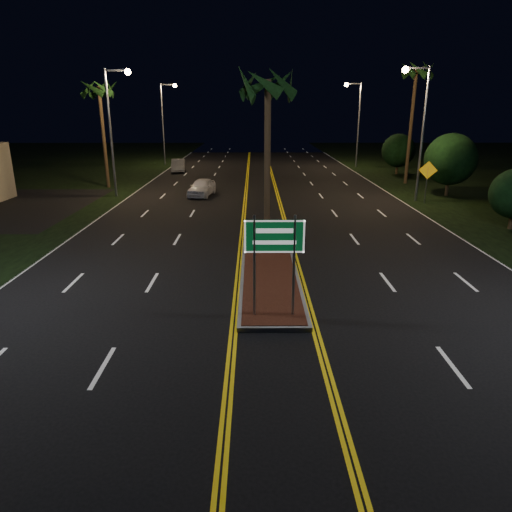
{
  "coord_description": "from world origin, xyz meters",
  "views": [
    {
      "loc": [
        -0.62,
        -10.25,
        6.32
      ],
      "look_at": [
        -0.55,
        3.38,
        1.9
      ],
      "focal_mm": 32.0,
      "sensor_mm": 36.0,
      "label": 1
    }
  ],
  "objects_px": {
    "median_island": "(269,271)",
    "shrub_mid": "(451,159)",
    "streetlight_left_mid": "(115,118)",
    "warning_sign": "(427,176)",
    "palm_median": "(268,85)",
    "streetlight_right_far": "(356,115)",
    "palm_right_far": "(416,72)",
    "shrub_far": "(398,150)",
    "streetlight_left_far": "(166,115)",
    "palm_left_far": "(99,89)",
    "highway_sign": "(274,246)",
    "streetlight_right_mid": "(419,119)",
    "car_far": "(178,164)",
    "car_near": "(202,186)"
  },
  "relations": [
    {
      "from": "streetlight_left_mid",
      "to": "streetlight_right_mid",
      "type": "bearing_deg",
      "value": -5.38
    },
    {
      "from": "car_far",
      "to": "highway_sign",
      "type": "bearing_deg",
      "value": -83.25
    },
    {
      "from": "warning_sign",
      "to": "streetlight_left_mid",
      "type": "bearing_deg",
      "value": -164.23
    },
    {
      "from": "palm_left_far",
      "to": "car_near",
      "type": "xyz_separation_m",
      "value": [
        8.26,
        -3.89,
        -6.99
      ]
    },
    {
      "from": "highway_sign",
      "to": "car_near",
      "type": "bearing_deg",
      "value": 102.02
    },
    {
      "from": "streetlight_left_mid",
      "to": "shrub_mid",
      "type": "xyz_separation_m",
      "value": [
        24.61,
        0.0,
        -2.93
      ]
    },
    {
      "from": "median_island",
      "to": "shrub_mid",
      "type": "xyz_separation_m",
      "value": [
        14.0,
        17.0,
        2.64
      ]
    },
    {
      "from": "shrub_far",
      "to": "warning_sign",
      "type": "height_order",
      "value": "shrub_far"
    },
    {
      "from": "palm_right_far",
      "to": "car_near",
      "type": "relative_size",
      "value": 2.28
    },
    {
      "from": "car_far",
      "to": "shrub_far",
      "type": "bearing_deg",
      "value": -12.23
    },
    {
      "from": "shrub_far",
      "to": "warning_sign",
      "type": "relative_size",
      "value": 1.36
    },
    {
      "from": "highway_sign",
      "to": "warning_sign",
      "type": "distance_m",
      "value": 21.59
    },
    {
      "from": "streetlight_right_mid",
      "to": "palm_left_far",
      "type": "distance_m",
      "value": 24.26
    },
    {
      "from": "streetlight_right_mid",
      "to": "car_near",
      "type": "relative_size",
      "value": 1.99
    },
    {
      "from": "warning_sign",
      "to": "palm_median",
      "type": "bearing_deg",
      "value": -113.62
    },
    {
      "from": "highway_sign",
      "to": "palm_median",
      "type": "relative_size",
      "value": 0.39
    },
    {
      "from": "streetlight_left_far",
      "to": "palm_left_far",
      "type": "distance_m",
      "value": 16.28
    },
    {
      "from": "streetlight_right_mid",
      "to": "shrub_mid",
      "type": "distance_m",
      "value": 4.9
    },
    {
      "from": "streetlight_right_mid",
      "to": "warning_sign",
      "type": "height_order",
      "value": "streetlight_right_mid"
    },
    {
      "from": "median_island",
      "to": "streetlight_right_mid",
      "type": "relative_size",
      "value": 1.14
    },
    {
      "from": "median_island",
      "to": "palm_left_far",
      "type": "height_order",
      "value": "palm_left_far"
    },
    {
      "from": "streetlight_right_far",
      "to": "streetlight_left_far",
      "type": "bearing_deg",
      "value": 174.62
    },
    {
      "from": "shrub_far",
      "to": "warning_sign",
      "type": "xyz_separation_m",
      "value": [
        -2.46,
        -14.84,
        -0.41
      ]
    },
    {
      "from": "car_near",
      "to": "streetlight_left_mid",
      "type": "bearing_deg",
      "value": -169.56
    },
    {
      "from": "palm_right_far",
      "to": "shrub_far",
      "type": "height_order",
      "value": "palm_right_far"
    },
    {
      "from": "streetlight_left_mid",
      "to": "streetlight_right_far",
      "type": "relative_size",
      "value": 1.0
    },
    {
      "from": "highway_sign",
      "to": "streetlight_right_mid",
      "type": "xyz_separation_m",
      "value": [
        10.61,
        19.2,
        3.25
      ]
    },
    {
      "from": "palm_right_far",
      "to": "shrub_mid",
      "type": "distance_m",
      "value": 8.87
    },
    {
      "from": "palm_right_far",
      "to": "highway_sign",
      "type": "bearing_deg",
      "value": -115.2
    },
    {
      "from": "streetlight_left_far",
      "to": "palm_median",
      "type": "bearing_deg",
      "value": -72.42
    },
    {
      "from": "shrub_far",
      "to": "warning_sign",
      "type": "distance_m",
      "value": 15.05
    },
    {
      "from": "streetlight_left_mid",
      "to": "palm_left_far",
      "type": "distance_m",
      "value": 5.01
    },
    {
      "from": "streetlight_right_far",
      "to": "palm_left_far",
      "type": "xyz_separation_m",
      "value": [
        -23.41,
        -14.0,
        2.09
      ]
    },
    {
      "from": "streetlight_right_far",
      "to": "car_far",
      "type": "bearing_deg",
      "value": -168.53
    },
    {
      "from": "streetlight_left_far",
      "to": "shrub_mid",
      "type": "height_order",
      "value": "streetlight_left_far"
    },
    {
      "from": "palm_right_far",
      "to": "car_far",
      "type": "relative_size",
      "value": 2.32
    },
    {
      "from": "palm_left_far",
      "to": "shrub_mid",
      "type": "bearing_deg",
      "value": -8.49
    },
    {
      "from": "streetlight_left_far",
      "to": "palm_left_far",
      "type": "height_order",
      "value": "streetlight_left_far"
    },
    {
      "from": "palm_median",
      "to": "streetlight_right_far",
      "type": "bearing_deg",
      "value": 71.38
    },
    {
      "from": "streetlight_left_mid",
      "to": "palm_left_far",
      "type": "relative_size",
      "value": 1.02
    },
    {
      "from": "palm_right_far",
      "to": "warning_sign",
      "type": "distance_m",
      "value": 11.5
    },
    {
      "from": "streetlight_left_mid",
      "to": "streetlight_left_far",
      "type": "height_order",
      "value": "same"
    },
    {
      "from": "streetlight_right_far",
      "to": "car_far",
      "type": "relative_size",
      "value": 2.03
    },
    {
      "from": "median_island",
      "to": "shrub_mid",
      "type": "distance_m",
      "value": 22.18
    },
    {
      "from": "palm_left_far",
      "to": "warning_sign",
      "type": "xyz_separation_m",
      "value": [
        24.14,
        -6.84,
        -5.82
      ]
    },
    {
      "from": "streetlight_left_mid",
      "to": "palm_median",
      "type": "relative_size",
      "value": 1.08
    },
    {
      "from": "streetlight_left_far",
      "to": "shrub_mid",
      "type": "bearing_deg",
      "value": -39.1
    },
    {
      "from": "streetlight_left_mid",
      "to": "shrub_mid",
      "type": "bearing_deg",
      "value": 0.0
    },
    {
      "from": "streetlight_left_mid",
      "to": "warning_sign",
      "type": "xyz_separation_m",
      "value": [
        21.95,
        -2.84,
        -3.73
      ]
    },
    {
      "from": "median_island",
      "to": "highway_sign",
      "type": "bearing_deg",
      "value": -90.0
    }
  ]
}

